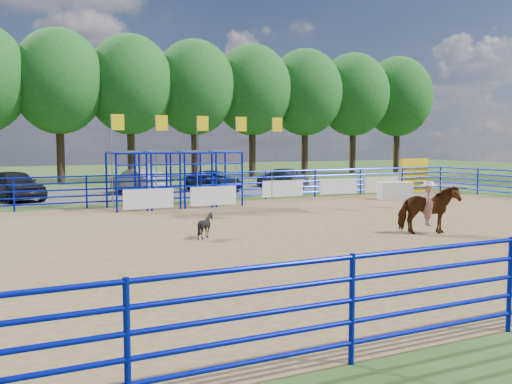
# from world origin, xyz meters

# --- Properties ---
(ground) EXTENTS (120.00, 120.00, 0.00)m
(ground) POSITION_xyz_m (0.00, 0.00, 0.00)
(ground) COLOR #385421
(ground) RESTS_ON ground
(arena_dirt) EXTENTS (30.00, 20.00, 0.02)m
(arena_dirt) POSITION_xyz_m (0.00, 0.00, 0.01)
(arena_dirt) COLOR olive
(arena_dirt) RESTS_ON ground
(gravel_strip) EXTENTS (40.00, 10.00, 0.01)m
(gravel_strip) POSITION_xyz_m (0.00, 17.00, 0.01)
(gravel_strip) COLOR slate
(gravel_strip) RESTS_ON ground
(announcer_table) EXTENTS (1.84, 1.25, 0.90)m
(announcer_table) POSITION_xyz_m (9.05, 7.10, 0.47)
(announcer_table) COLOR silver
(announcer_table) RESTS_ON arena_dirt
(horse_and_rider) EXTENTS (2.04, 1.48, 2.34)m
(horse_and_rider) POSITION_xyz_m (2.60, -2.22, 0.88)
(horse_and_rider) COLOR #5D2F12
(horse_and_rider) RESTS_ON arena_dirt
(calf) EXTENTS (0.72, 0.65, 0.78)m
(calf) POSITION_xyz_m (-4.13, 0.18, 0.41)
(calf) COLOR black
(calf) RESTS_ON arena_dirt
(car_a) EXTENTS (3.16, 4.94, 1.56)m
(car_a) POSITION_xyz_m (-8.68, 15.32, 0.79)
(car_a) COLOR black
(car_a) RESTS_ON gravel_strip
(car_b) EXTENTS (2.53, 4.58, 1.43)m
(car_b) POSITION_xyz_m (-2.03, 16.15, 0.72)
(car_b) COLOR gray
(car_b) RESTS_ON gravel_strip
(car_c) EXTENTS (2.44, 4.62, 1.24)m
(car_c) POSITION_xyz_m (2.55, 16.05, 0.63)
(car_c) COLOR #161D37
(car_c) RESTS_ON gravel_strip
(car_d) EXTENTS (2.17, 4.49, 1.26)m
(car_d) POSITION_xyz_m (7.55, 16.50, 0.64)
(car_d) COLOR #525254
(car_d) RESTS_ON gravel_strip
(perimeter_fence) EXTENTS (30.10, 20.10, 1.50)m
(perimeter_fence) POSITION_xyz_m (0.00, 0.00, 0.75)
(perimeter_fence) COLOR #0814AF
(perimeter_fence) RESTS_ON ground
(chute_assembly) EXTENTS (19.32, 2.41, 4.20)m
(chute_assembly) POSITION_xyz_m (-1.90, 8.84, 1.26)
(chute_assembly) COLOR #0814AF
(chute_assembly) RESTS_ON ground
(treeline) EXTENTS (56.40, 6.40, 11.24)m
(treeline) POSITION_xyz_m (0.00, 26.00, 7.53)
(treeline) COLOR #3F2B19
(treeline) RESTS_ON ground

